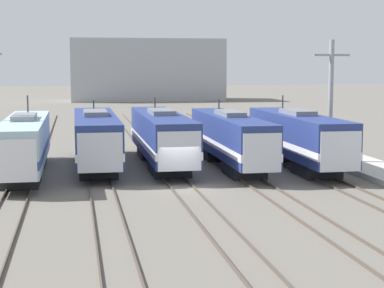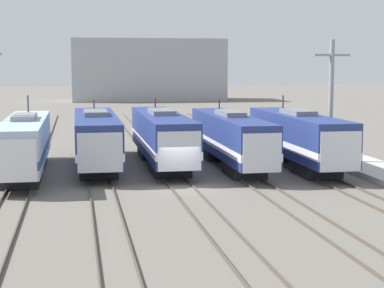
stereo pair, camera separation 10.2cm
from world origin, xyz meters
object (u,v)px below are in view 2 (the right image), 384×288
at_px(locomotive_far_right, 299,138).
at_px(catenary_tower_right, 331,101).
at_px(locomotive_far_left, 25,145).
at_px(locomotive_center_right, 232,139).
at_px(locomotive_center_left, 96,138).
at_px(locomotive_center, 162,137).

xyz_separation_m(locomotive_far_right, catenary_tower_right, (2.65, 0.60, 2.74)).
height_order(locomotive_far_left, locomotive_center_right, locomotive_far_left).
height_order(locomotive_center_left, locomotive_far_right, locomotive_far_right).
xyz_separation_m(locomotive_far_left, locomotive_far_right, (19.93, -0.05, 0.04)).
distance_m(locomotive_center, locomotive_center_right, 5.28).
xyz_separation_m(locomotive_center, catenary_tower_right, (12.62, -2.03, 2.75)).
distance_m(locomotive_center_left, locomotive_center, 4.99).
height_order(locomotive_center, catenary_tower_right, catenary_tower_right).
distance_m(locomotive_center_left, locomotive_far_right, 15.22).
bearing_deg(catenary_tower_right, locomotive_far_left, -178.59).
height_order(locomotive_far_left, locomotive_center_left, locomotive_far_left).
xyz_separation_m(locomotive_far_left, catenary_tower_right, (22.58, 0.56, 2.78)).
height_order(locomotive_center_left, locomotive_center, locomotive_center).
relative_size(locomotive_center_right, catenary_tower_right, 1.80).
relative_size(locomotive_far_left, locomotive_center, 0.97).
bearing_deg(locomotive_center_right, locomotive_far_right, -9.96).
height_order(locomotive_center_right, catenary_tower_right, catenary_tower_right).
relative_size(locomotive_center, catenary_tower_right, 1.83).
bearing_deg(locomotive_center_right, locomotive_center_left, 168.68).
bearing_deg(locomotive_center_left, catenary_tower_right, -7.33).
xyz_separation_m(locomotive_far_left, locomotive_center_right, (14.94, 0.83, -0.00)).
height_order(locomotive_far_left, locomotive_center, locomotive_far_left).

